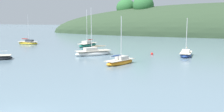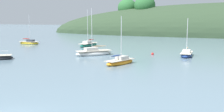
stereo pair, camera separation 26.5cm
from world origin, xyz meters
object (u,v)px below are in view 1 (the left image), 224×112
sailboat_grey_yawl (120,62)px  sailboat_red_portside (186,54)px  sailboat_teal_outer (28,43)px  sailboat_navy_dinghy (93,53)px  mooring_buoy_inner (152,54)px  sailboat_white_near (88,45)px

sailboat_grey_yawl → sailboat_red_portside: bearing=52.4°
sailboat_teal_outer → sailboat_navy_dinghy: (21.66, -12.14, 0.05)m
sailboat_grey_yawl → mooring_buoy_inner: (2.47, 10.44, -0.21)m
sailboat_red_portside → sailboat_grey_yawl: sailboat_grey_yawl is taller
sailboat_white_near → sailboat_teal_outer: sailboat_white_near is taller
sailboat_teal_outer → mooring_buoy_inner: bearing=-15.4°
sailboat_navy_dinghy → sailboat_grey_yawl: bearing=-45.3°
sailboat_teal_outer → sailboat_navy_dinghy: size_ratio=0.89×
sailboat_white_near → sailboat_grey_yawl: (13.06, -18.90, -0.05)m
sailboat_white_near → sailboat_navy_dinghy: bearing=-62.4°
sailboat_navy_dinghy → mooring_buoy_inner: sailboat_navy_dinghy is taller
sailboat_red_portside → sailboat_white_near: bearing=157.9°
sailboat_grey_yawl → sailboat_teal_outer: (-28.38, 18.94, 0.01)m
sailboat_teal_outer → mooring_buoy_inner: (30.85, -8.50, -0.21)m
sailboat_grey_yawl → sailboat_navy_dinghy: (-6.73, 6.80, 0.06)m
sailboat_grey_yawl → mooring_buoy_inner: sailboat_grey_yawl is taller
sailboat_teal_outer → mooring_buoy_inner: 32.00m
sailboat_red_portside → sailboat_teal_outer: size_ratio=0.88×
sailboat_red_portside → sailboat_grey_yawl: (-7.98, -10.37, -0.01)m
sailboat_grey_yawl → sailboat_navy_dinghy: size_ratio=0.82×
sailboat_red_portside → sailboat_grey_yawl: size_ratio=0.96×
sailboat_red_portside → mooring_buoy_inner: sailboat_red_portside is taller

